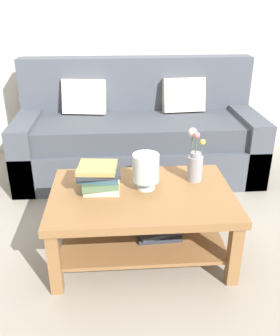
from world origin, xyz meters
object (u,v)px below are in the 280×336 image
object	(u,v)px
coffee_table	(142,210)
flower_pitcher	(195,163)
couch	(138,136)
book_stack_main	(99,177)
glass_hurricane_vase	(146,169)

from	to	relation	value
coffee_table	flower_pitcher	size ratio (longest dim) A/B	3.20
couch	book_stack_main	distance (m)	1.30
couch	coffee_table	size ratio (longest dim) A/B	1.94
glass_hurricane_vase	flower_pitcher	distance (m)	0.35
couch	glass_hurricane_vase	world-z (taller)	couch
couch	book_stack_main	world-z (taller)	couch
flower_pitcher	glass_hurricane_vase	bearing A→B (deg)	-164.04
coffee_table	glass_hurricane_vase	xyz separation A→B (m)	(0.03, 0.06, 0.27)
book_stack_main	glass_hurricane_vase	bearing A→B (deg)	0.09
glass_hurricane_vase	couch	bearing A→B (deg)	88.34
coffee_table	flower_pitcher	bearing A→B (deg)	23.10
glass_hurricane_vase	flower_pitcher	size ratio (longest dim) A/B	0.65
couch	flower_pitcher	size ratio (longest dim) A/B	6.22
couch	book_stack_main	bearing A→B (deg)	-104.85
coffee_table	book_stack_main	distance (m)	0.35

